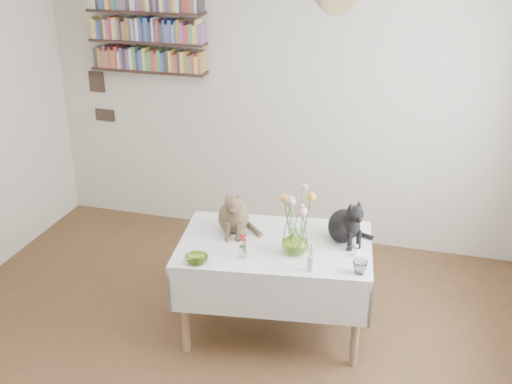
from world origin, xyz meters
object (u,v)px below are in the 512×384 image
(tabby_cat, at_px, (234,208))
(bookshelf_unit, at_px, (146,16))
(black_cat, at_px, (344,218))
(flower_vase, at_px, (295,241))
(dining_table, at_px, (275,265))

(tabby_cat, bearing_deg, bookshelf_unit, 115.80)
(black_cat, bearing_deg, flower_vase, -178.81)
(black_cat, relative_size, bookshelf_unit, 0.32)
(tabby_cat, relative_size, bookshelf_unit, 0.33)
(black_cat, xyz_separation_m, flower_vase, (-0.26, -0.26, -0.08))
(tabby_cat, distance_m, black_cat, 0.72)
(dining_table, relative_size, tabby_cat, 4.00)
(dining_table, bearing_deg, tabby_cat, 163.81)
(bookshelf_unit, bearing_deg, dining_table, -42.79)
(dining_table, bearing_deg, flower_vase, -33.44)
(dining_table, height_order, tabby_cat, tabby_cat)
(dining_table, relative_size, black_cat, 4.14)
(dining_table, xyz_separation_m, bookshelf_unit, (-1.44, 1.33, 1.34))
(dining_table, relative_size, flower_vase, 7.84)
(bookshelf_unit, bearing_deg, black_cat, -32.40)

